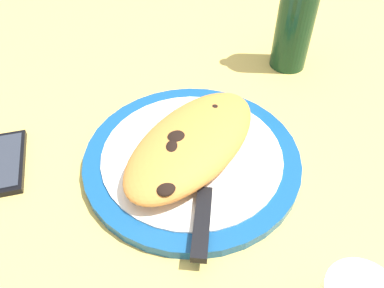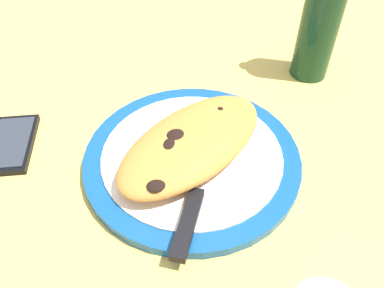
% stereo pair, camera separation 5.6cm
% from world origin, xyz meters
% --- Properties ---
extents(ground_plane, '(1.50, 1.50, 0.03)m').
position_xyz_m(ground_plane, '(0.00, 0.00, -0.01)').
color(ground_plane, '#DBB756').
extents(plate, '(0.32, 0.32, 0.02)m').
position_xyz_m(plate, '(0.00, 0.00, 0.01)').
color(plate, navy).
rests_on(plate, ground_plane).
extents(calzone, '(0.27, 0.14, 0.05)m').
position_xyz_m(calzone, '(0.00, -0.00, 0.04)').
color(calzone, orange).
rests_on(calzone, plate).
extents(fork, '(0.16, 0.05, 0.00)m').
position_xyz_m(fork, '(0.03, -0.05, 0.02)').
color(fork, silver).
rests_on(fork, plate).
extents(knife, '(0.22, 0.12, 0.01)m').
position_xyz_m(knife, '(0.07, 0.06, 0.02)').
color(knife, silver).
rests_on(knife, plate).
extents(smartphone, '(0.13, 0.13, 0.01)m').
position_xyz_m(smartphone, '(0.16, -0.24, 0.01)').
color(smartphone, black).
rests_on(smartphone, ground_plane).
extents(wine_bottle, '(0.07, 0.07, 0.27)m').
position_xyz_m(wine_bottle, '(-0.32, 0.02, 0.11)').
color(wine_bottle, '#14381E').
rests_on(wine_bottle, ground_plane).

